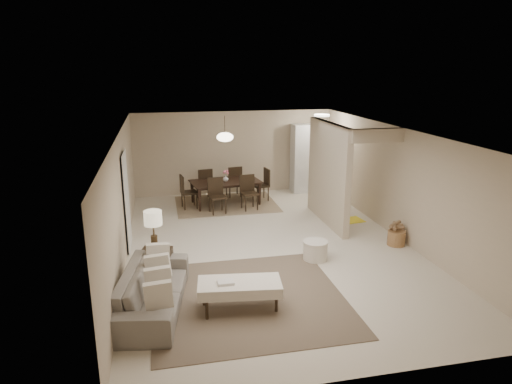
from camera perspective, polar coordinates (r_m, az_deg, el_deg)
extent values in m
plane|color=beige|center=(10.04, 1.58, -6.74)|extent=(9.00, 9.00, 0.00)
plane|color=white|center=(9.39, 1.69, 7.53)|extent=(9.00, 9.00, 0.00)
plane|color=#C5B295|center=(13.94, -2.77, 4.95)|extent=(6.00, 0.00, 6.00)
plane|color=#C5B295|center=(9.41, -16.40, -0.87)|extent=(0.00, 9.00, 9.00)
plane|color=#C5B295|center=(10.74, 17.39, 1.03)|extent=(0.00, 9.00, 9.00)
cube|color=#C5B295|center=(11.33, 9.01, 2.29)|extent=(0.15, 2.50, 2.50)
cube|color=black|center=(10.05, -15.91, -1.18)|extent=(0.04, 0.90, 2.04)
cube|color=silver|center=(14.22, 6.89, 4.24)|extent=(1.20, 0.55, 2.10)
cylinder|color=white|center=(13.11, 8.23, 9.47)|extent=(0.44, 0.44, 0.05)
cube|color=brown|center=(7.93, -0.97, -13.12)|extent=(3.20, 3.20, 0.01)
imported|color=slate|center=(7.66, -12.78, -11.81)|extent=(2.43, 1.29, 0.68)
cube|color=silver|center=(7.45, -2.07, -11.77)|extent=(1.40, 0.77, 0.18)
cylinder|color=black|center=(7.31, -6.16, -14.57)|extent=(0.05, 0.05, 0.30)
cylinder|color=black|center=(7.48, 2.56, -13.74)|extent=(0.05, 0.05, 0.30)
cylinder|color=black|center=(7.70, -6.52, -12.94)|extent=(0.05, 0.05, 0.30)
cylinder|color=black|center=(7.86, 1.73, -12.21)|extent=(0.05, 0.05, 0.30)
cube|color=black|center=(8.57, -12.40, -9.05)|extent=(0.65, 0.65, 0.59)
cylinder|color=#47351E|center=(8.40, -12.57, -6.29)|extent=(0.12, 0.12, 0.30)
cylinder|color=#47351E|center=(8.30, -12.69, -4.50)|extent=(0.03, 0.03, 0.26)
cylinder|color=beige|center=(8.24, -12.77, -3.19)|extent=(0.32, 0.32, 0.26)
cylinder|color=silver|center=(9.37, 7.42, -7.26)|extent=(0.51, 0.51, 0.39)
cylinder|color=brown|center=(10.49, 17.13, -5.52)|extent=(0.41, 0.41, 0.32)
cube|color=#826E51|center=(13.00, -3.75, -1.51)|extent=(2.80, 2.10, 0.01)
imported|color=black|center=(12.91, -3.77, -0.10)|extent=(2.05, 1.34, 0.67)
imported|color=white|center=(12.80, -3.81, 1.70)|extent=(0.17, 0.17, 0.16)
cube|color=yellow|center=(11.83, 11.37, -3.52)|extent=(0.86, 0.59, 0.01)
cylinder|color=#47351E|center=(12.53, -3.93, 8.36)|extent=(0.02, 0.02, 0.50)
ellipsoid|color=#FFEAC6|center=(12.57, -3.90, 6.86)|extent=(0.46, 0.46, 0.25)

